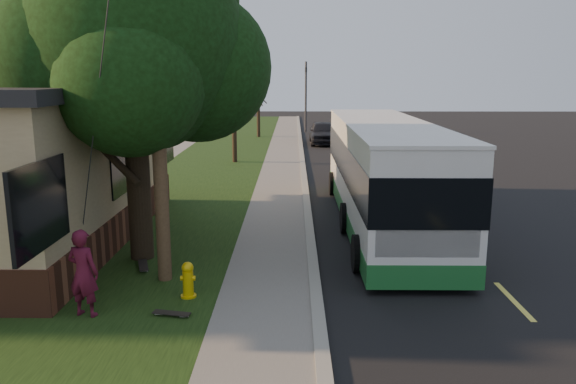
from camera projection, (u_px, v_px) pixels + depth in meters
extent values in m
plane|color=black|center=(316.00, 300.00, 11.40)|extent=(120.00, 120.00, 0.00)
cube|color=black|center=(412.00, 196.00, 21.15)|extent=(8.00, 80.00, 0.01)
cube|color=gray|center=(306.00, 195.00, 21.18)|extent=(0.25, 80.00, 0.12)
cube|color=slate|center=(279.00, 195.00, 21.19)|extent=(2.00, 80.00, 0.08)
cube|color=black|center=(187.00, 195.00, 21.22)|extent=(5.00, 80.00, 0.07)
cylinder|color=#DAB20B|center=(188.00, 284.00, 11.36)|extent=(0.22, 0.22, 0.55)
sphere|color=#DAB20B|center=(188.00, 268.00, 11.28)|extent=(0.24, 0.24, 0.24)
cylinder|color=#DAB20B|center=(188.00, 278.00, 11.33)|extent=(0.30, 0.10, 0.10)
cylinder|color=#DAB20B|center=(188.00, 278.00, 11.33)|extent=(0.10, 0.18, 0.10)
cylinder|color=#DAB20B|center=(189.00, 296.00, 11.41)|extent=(0.32, 0.32, 0.04)
cylinder|color=#473321|center=(155.00, 71.00, 11.47)|extent=(0.30, 0.30, 9.00)
cylinder|color=#2D2D30|center=(96.00, 112.00, 10.56)|extent=(2.52, 3.21, 7.60)
cylinder|color=black|center=(138.00, 178.00, 13.46)|extent=(0.56, 0.56, 4.00)
sphere|color=black|center=(131.00, 40.00, 12.81)|extent=(5.20, 5.20, 5.20)
sphere|color=black|center=(197.00, 67.00, 13.50)|extent=(3.60, 3.60, 3.60)
sphere|color=black|center=(73.00, 53.00, 12.49)|extent=(3.80, 3.80, 3.80)
sphere|color=black|center=(130.00, 81.00, 11.72)|extent=(3.20, 3.20, 3.20)
sphere|color=black|center=(122.00, 27.00, 14.10)|extent=(3.40, 3.40, 3.40)
sphere|color=black|center=(179.00, 1.00, 13.77)|extent=(3.00, 3.00, 3.00)
cylinder|color=black|center=(234.00, 130.00, 28.70)|extent=(0.24, 0.24, 3.30)
cylinder|color=black|center=(234.00, 97.00, 28.36)|extent=(1.38, 0.57, 2.01)
cylinder|color=black|center=(234.00, 97.00, 28.36)|extent=(0.74, 1.21, 1.58)
cylinder|color=black|center=(234.00, 97.00, 28.36)|extent=(0.65, 1.05, 1.95)
cylinder|color=black|center=(234.00, 97.00, 28.36)|extent=(1.28, 0.53, 1.33)
cylinder|color=black|center=(234.00, 97.00, 28.36)|extent=(0.75, 1.21, 1.70)
cylinder|color=black|center=(258.00, 116.00, 40.46)|extent=(0.24, 0.24, 3.03)
cylinder|color=black|center=(258.00, 95.00, 40.15)|extent=(1.38, 0.57, 2.01)
cylinder|color=black|center=(258.00, 95.00, 40.15)|extent=(0.74, 1.21, 1.58)
cylinder|color=black|center=(258.00, 95.00, 40.15)|extent=(0.65, 1.05, 1.95)
cylinder|color=black|center=(258.00, 95.00, 40.15)|extent=(1.28, 0.53, 1.33)
cylinder|color=black|center=(258.00, 95.00, 40.15)|extent=(0.75, 1.21, 1.70)
cylinder|color=#2D2D30|center=(306.00, 97.00, 44.11)|extent=(0.16, 0.16, 5.50)
imported|color=black|center=(306.00, 75.00, 43.75)|extent=(0.18, 0.22, 1.10)
cube|color=silver|center=(384.00, 167.00, 16.83)|extent=(2.41, 11.56, 2.60)
cube|color=#1C622A|center=(382.00, 211.00, 17.11)|extent=(2.43, 11.58, 0.53)
cube|color=black|center=(384.00, 161.00, 16.79)|extent=(2.45, 11.60, 1.06)
cube|color=black|center=(428.00, 220.00, 11.24)|extent=(2.11, 0.06, 1.54)
cube|color=yellow|center=(432.00, 156.00, 10.98)|extent=(1.54, 0.06, 0.34)
cube|color=#FFF2CC|center=(390.00, 273.00, 11.46)|extent=(0.24, 0.04, 0.14)
cube|color=#FFF2CC|center=(461.00, 273.00, 11.45)|extent=(0.24, 0.04, 0.14)
cube|color=silver|center=(385.00, 123.00, 16.56)|extent=(2.46, 11.61, 0.08)
cylinder|color=black|center=(358.00, 254.00, 12.97)|extent=(0.27, 0.89, 0.89)
cylinder|color=black|center=(463.00, 254.00, 12.95)|extent=(0.27, 0.89, 0.89)
cylinder|color=black|center=(345.00, 218.00, 16.18)|extent=(0.27, 0.89, 0.89)
cylinder|color=black|center=(429.00, 218.00, 16.15)|extent=(0.27, 0.89, 0.89)
cylinder|color=black|center=(333.00, 184.00, 21.27)|extent=(0.27, 0.89, 0.89)
cylinder|color=black|center=(397.00, 184.00, 21.25)|extent=(0.27, 0.89, 0.89)
imported|color=#521026|center=(83.00, 273.00, 10.37)|extent=(0.69, 0.54, 1.67)
cube|color=black|center=(143.00, 265.00, 13.12)|extent=(0.45, 0.84, 0.02)
cylinder|color=silver|center=(144.00, 271.00, 12.86)|extent=(0.19, 0.11, 0.05)
cylinder|color=silver|center=(143.00, 263.00, 13.40)|extent=(0.19, 0.11, 0.05)
cube|color=black|center=(171.00, 313.00, 10.49)|extent=(0.74, 0.33, 0.02)
cylinder|color=silver|center=(184.00, 316.00, 10.44)|extent=(0.08, 0.17, 0.05)
cylinder|color=silver|center=(159.00, 314.00, 10.55)|extent=(0.08, 0.17, 0.05)
cube|color=black|center=(71.00, 205.00, 16.58)|extent=(1.62, 1.30, 1.34)
cube|color=black|center=(69.00, 182.00, 16.43)|extent=(1.68, 1.36, 0.09)
imported|color=black|center=(323.00, 133.00, 37.01)|extent=(1.79, 4.41, 1.50)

